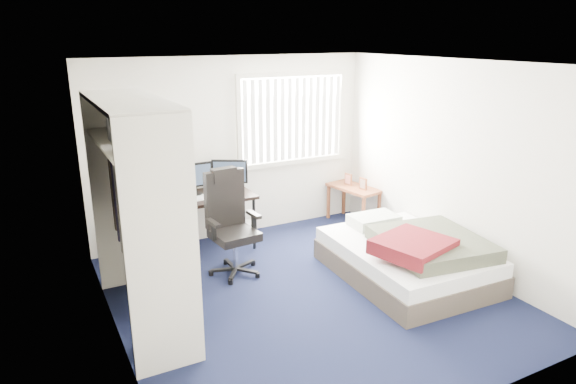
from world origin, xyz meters
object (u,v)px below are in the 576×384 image
(office_chair, at_px, (231,234))
(bed, at_px, (409,256))
(desk, at_px, (194,195))
(nightstand, at_px, (354,191))

(office_chair, bearing_deg, bed, -32.76)
(desk, height_order, office_chair, office_chair)
(bed, bearing_deg, office_chair, 147.24)
(desk, distance_m, office_chair, 0.87)
(office_chair, height_order, nightstand, office_chair)
(desk, height_order, bed, desk)
(office_chair, relative_size, bed, 0.64)
(desk, relative_size, office_chair, 1.21)
(nightstand, height_order, bed, nightstand)
(nightstand, bearing_deg, bed, -104.84)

